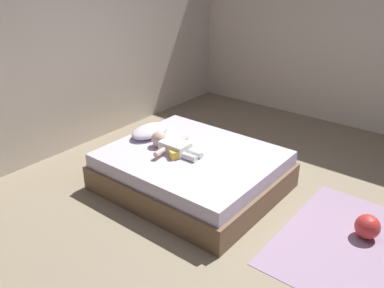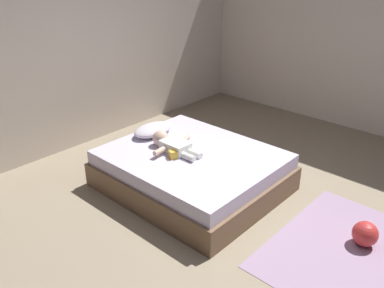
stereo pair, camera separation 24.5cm
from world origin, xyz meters
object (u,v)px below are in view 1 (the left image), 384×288
toy_ball (368,227)px  baby (171,145)px  toothbrush (183,141)px  toy_block (174,155)px  bed (192,171)px  pillow (150,131)px

toy_ball → baby: bearing=101.2°
toothbrush → toy_ball: bearing=-85.6°
toy_ball → toy_block: bearing=105.6°
bed → pillow: bearing=85.9°
toothbrush → pillow: bearing=103.3°
baby → bed: bearing=-65.8°
bed → toothbrush: 0.35m
baby → toothbrush: (0.23, 0.04, -0.06)m
bed → toy_ball: 1.74m
toy_ball → toothbrush: bearing=94.4°
bed → toothbrush: size_ratio=12.45×
toy_block → pillow: bearing=66.1°
pillow → toothbrush: (0.09, -0.39, -0.05)m
bed → pillow: size_ratio=3.55×
bed → toothbrush: bearing=59.9°
toy_ball → toy_block: 1.88m
baby → toothbrush: baby is taller
baby → toy_block: baby is taller
pillow → baby: 0.45m
baby → toy_ball: baby is taller
pillow → toothbrush: bearing=-76.7°
baby → toy_ball: 1.99m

